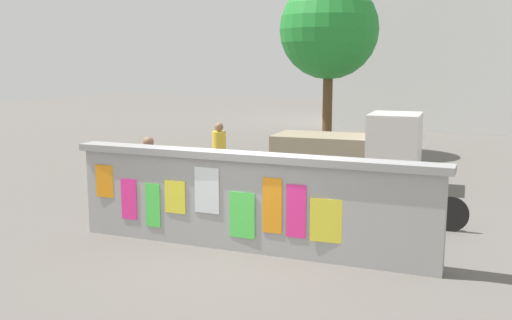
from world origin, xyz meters
TOP-DOWN VIEW (x-y plane):
  - ground at (0.00, 8.00)m, footprint 60.00×60.00m
  - poster_wall at (-0.00, -0.00)m, footprint 6.44×0.42m
  - auto_rickshaw_truck at (0.43, 5.81)m, footprint 3.66×1.66m
  - motorcycle at (-0.92, 2.57)m, footprint 1.90×0.56m
  - bicycle_near at (2.51, 2.42)m, footprint 1.71×0.44m
  - bicycle_far at (0.67, 1.37)m, footprint 1.68×0.51m
  - person_walking at (-2.60, 4.29)m, footprint 0.43×0.43m
  - person_bystander at (-2.75, 1.34)m, footprint 0.38×0.38m
  - tree_roadside at (-1.60, 10.61)m, footprint 3.27×3.27m
  - building_background at (1.89, 21.08)m, footprint 10.79×6.95m

SIDE VIEW (x-z plane):
  - ground at x=0.00m, z-range 0.00..0.00m
  - bicycle_near at x=2.51m, z-range -0.11..0.84m
  - bicycle_far at x=0.67m, z-range -0.11..0.84m
  - motorcycle at x=-0.92m, z-range 0.03..0.90m
  - poster_wall at x=0.00m, z-range 0.02..1.67m
  - auto_rickshaw_truck at x=0.43m, z-range -0.02..1.83m
  - person_walking at x=-2.60m, z-range 0.18..1.80m
  - person_bystander at x=-2.75m, z-range 0.18..1.80m
  - tree_roadside at x=-1.60m, z-range 1.22..6.98m
  - building_background at x=1.89m, z-range 0.02..8.75m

